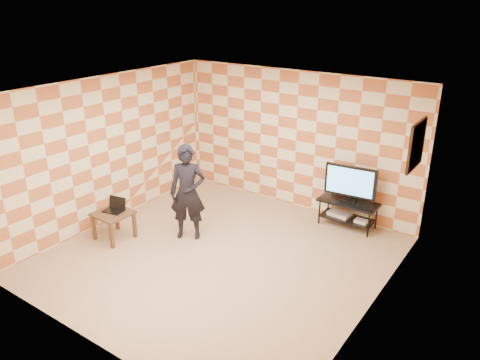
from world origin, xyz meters
name	(u,v)px	position (x,y,z in m)	size (l,w,h in m)	color
floor	(219,256)	(0.00, 0.00, 0.00)	(5.00, 5.00, 0.00)	tan
wall_back	(296,141)	(0.00, 2.50, 1.35)	(5.00, 0.02, 2.70)	beige
wall_front	(82,247)	(0.00, -2.50, 1.35)	(5.00, 0.02, 2.70)	beige
wall_left	(108,151)	(-2.50, 0.00, 1.35)	(0.02, 5.00, 2.70)	beige
wall_right	(377,222)	(2.50, 0.00, 1.35)	(0.02, 5.00, 2.70)	beige
ceiling	(216,92)	(0.00, 0.00, 2.70)	(5.00, 5.00, 0.02)	white
wall_art	(417,145)	(2.47, 1.55, 1.95)	(0.04, 0.72, 0.72)	black
tv_stand	(348,208)	(1.28, 2.21, 0.37)	(1.07, 0.48, 0.50)	black
tv	(350,182)	(1.28, 2.21, 0.87)	(0.93, 0.20, 0.68)	black
dvd_player	(340,214)	(1.12, 2.22, 0.21)	(0.40, 0.29, 0.07)	silver
game_console	(361,221)	(1.56, 2.16, 0.20)	(0.22, 0.16, 0.05)	silver
side_table	(113,217)	(-1.87, -0.55, 0.41)	(0.62, 0.62, 0.50)	#3C2715
laptop	(115,208)	(-1.90, -0.47, 0.55)	(0.38, 0.33, 0.23)	black
person	(188,193)	(-0.84, 0.25, 0.84)	(0.61, 0.40, 1.68)	black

